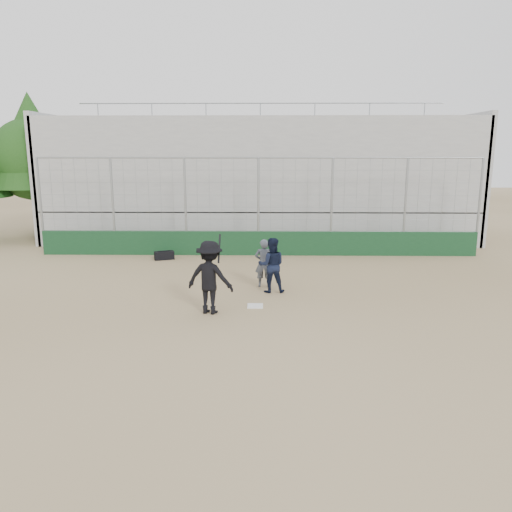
{
  "coord_description": "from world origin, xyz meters",
  "views": [
    {
      "loc": [
        0.26,
        -13.42,
        4.33
      ],
      "look_at": [
        0.0,
        1.4,
        1.15
      ],
      "focal_mm": 35.0,
      "sensor_mm": 36.0,
      "label": 1
    }
  ],
  "objects_px": {
    "catcher_crouched": "(271,274)",
    "umpire": "(264,266)",
    "batter_at_plate": "(210,277)",
    "equipment_bag": "(164,255)"
  },
  "relations": [
    {
      "from": "umpire",
      "to": "equipment_bag",
      "type": "bearing_deg",
      "value": -43.61
    },
    {
      "from": "catcher_crouched",
      "to": "umpire",
      "type": "xyz_separation_m",
      "value": [
        -0.24,
        0.63,
        0.13
      ]
    },
    {
      "from": "batter_at_plate",
      "to": "equipment_bag",
      "type": "bearing_deg",
      "value": 111.18
    },
    {
      "from": "catcher_crouched",
      "to": "umpire",
      "type": "height_order",
      "value": "umpire"
    },
    {
      "from": "batter_at_plate",
      "to": "umpire",
      "type": "distance_m",
      "value": 3.0
    },
    {
      "from": "equipment_bag",
      "to": "catcher_crouched",
      "type": "bearing_deg",
      "value": -47.48
    },
    {
      "from": "batter_at_plate",
      "to": "catcher_crouched",
      "type": "xyz_separation_m",
      "value": [
        1.67,
        1.99,
        -0.41
      ]
    },
    {
      "from": "catcher_crouched",
      "to": "umpire",
      "type": "relative_size",
      "value": 0.82
    },
    {
      "from": "batter_at_plate",
      "to": "catcher_crouched",
      "type": "distance_m",
      "value": 2.64
    },
    {
      "from": "catcher_crouched",
      "to": "equipment_bag",
      "type": "distance_m",
      "value": 6.28
    }
  ]
}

